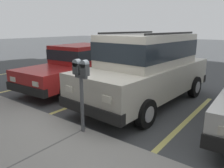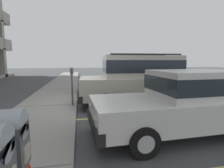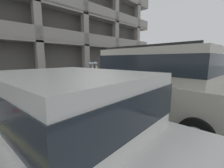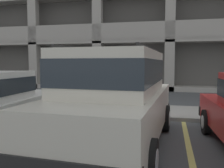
# 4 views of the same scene
# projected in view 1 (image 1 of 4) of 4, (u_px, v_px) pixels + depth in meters

# --- Properties ---
(ground_plane) EXTENTS (80.00, 80.00, 0.10)m
(ground_plane) POSITION_uv_depth(u_px,v_px,m) (93.00, 132.00, 4.76)
(ground_plane) COLOR #444749
(sidewalk) EXTENTS (40.00, 2.20, 0.12)m
(sidewalk) POSITION_uv_depth(u_px,v_px,m) (42.00, 154.00, 3.74)
(sidewalk) COLOR gray
(sidewalk) RESTS_ON ground_plane
(parking_stall_lines) EXTENTS (11.86, 4.80, 0.01)m
(parking_stall_lines) POSITION_uv_depth(u_px,v_px,m) (88.00, 100.00, 6.69)
(parking_stall_lines) COLOR #DBD16B
(parking_stall_lines) RESTS_ON ground_plane
(silver_suv) EXTENTS (2.19, 4.87, 2.03)m
(silver_suv) POSITION_uv_depth(u_px,v_px,m) (147.00, 66.00, 6.25)
(silver_suv) COLOR beige
(silver_suv) RESTS_ON ground_plane
(dark_hatchback) EXTENTS (2.03, 4.58, 1.54)m
(dark_hatchback) POSITION_uv_depth(u_px,v_px,m) (79.00, 65.00, 8.06)
(dark_hatchback) COLOR red
(dark_hatchback) RESTS_ON ground_plane
(parking_meter_near) EXTENTS (0.35, 0.12, 1.46)m
(parking_meter_near) POSITION_uv_depth(u_px,v_px,m) (81.00, 79.00, 4.15)
(parking_meter_near) COLOR #595B60
(parking_meter_near) RESTS_ON sidewalk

